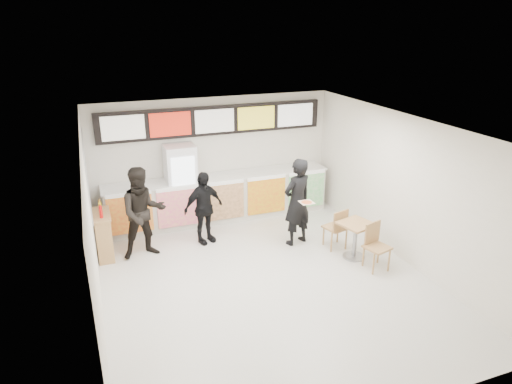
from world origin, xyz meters
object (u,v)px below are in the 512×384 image
customer_main (297,202)px  cafe_table (356,234)px  drinks_fridge (182,186)px  customer_left (143,213)px  customer_mid (204,208)px  service_counter (220,198)px  condiment_ledge (104,235)px

customer_main → cafe_table: 1.42m
drinks_fridge → customer_left: drinks_fridge is taller
customer_mid → cafe_table: 3.32m
drinks_fridge → customer_left: size_ratio=1.02×
service_counter → drinks_fridge: (-0.93, 0.02, 0.43)m
drinks_fridge → cafe_table: bearing=-43.9°
service_counter → customer_mid: customer_mid is taller
customer_left → condiment_ledge: 0.99m
customer_left → customer_mid: (1.32, 0.18, -0.15)m
service_counter → condiment_ledge: 2.99m
customer_left → service_counter: bearing=27.5°
service_counter → customer_mid: (-0.68, -1.08, 0.25)m
customer_left → customer_mid: 1.34m
customer_left → customer_mid: customer_left is taller
drinks_fridge → customer_mid: size_ratio=1.21×
service_counter → customer_mid: bearing=-122.3°
cafe_table → service_counter: bearing=110.5°
drinks_fridge → condiment_ledge: drinks_fridge is taller
condiment_ledge → cafe_table: bearing=-21.2°
cafe_table → customer_left: bearing=143.0°
cafe_table → condiment_ledge: size_ratio=1.43×
service_counter → drinks_fridge: drinks_fridge is taller
customer_mid → cafe_table: (2.77, -1.81, -0.28)m
cafe_table → condiment_ledge: condiment_ledge is taller
condiment_ledge → customer_left: bearing=-18.7°
service_counter → cafe_table: (2.09, -2.89, -0.02)m
service_counter → drinks_fridge: 1.03m
service_counter → customer_main: size_ratio=2.82×
customer_main → customer_mid: bearing=-39.5°
service_counter → cafe_table: bearing=-54.2°
customer_left → cafe_table: bearing=-26.5°
drinks_fridge → cafe_table: (3.02, -2.91, -0.45)m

